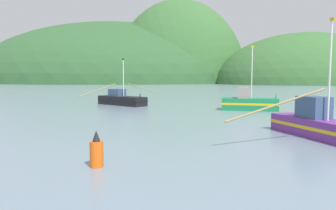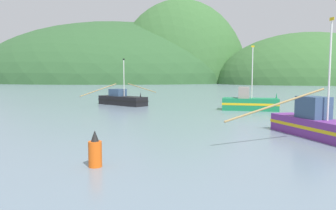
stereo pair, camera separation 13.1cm
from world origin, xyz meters
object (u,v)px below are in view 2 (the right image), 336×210
at_px(fishing_boat_black, 122,99).
at_px(fishing_boat_green, 249,103).
at_px(channel_buoy, 95,152).
at_px(fishing_boat_purple, 331,128).

height_order(fishing_boat_black, fishing_boat_green, fishing_boat_green).
relative_size(fishing_boat_black, channel_buoy, 7.24).
bearing_deg(fishing_boat_green, fishing_boat_black, 170.45).
distance_m(fishing_boat_green, fishing_boat_purple, 18.46).
bearing_deg(fishing_boat_purple, fishing_boat_black, -162.73).
relative_size(fishing_boat_black, fishing_boat_purple, 0.88).
xyz_separation_m(fishing_boat_green, fishing_boat_purple, (3.11, -18.19, -0.08)).
xyz_separation_m(fishing_boat_black, channel_buoy, (7.92, -30.44, -0.10)).
height_order(fishing_boat_black, fishing_boat_purple, fishing_boat_purple).
bearing_deg(channel_buoy, fishing_boat_black, 104.59).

